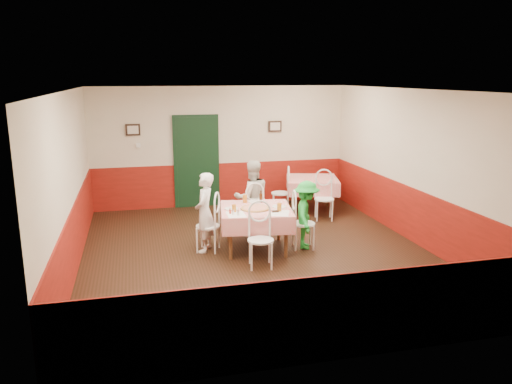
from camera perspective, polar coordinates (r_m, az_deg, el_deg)
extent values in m
plane|color=black|center=(8.81, 0.10, -6.94)|extent=(7.00, 7.00, 0.00)
plane|color=white|center=(8.28, 0.11, 11.58)|extent=(7.00, 7.00, 0.00)
cube|color=beige|center=(11.81, -3.99, 5.21)|extent=(6.00, 0.10, 2.80)
cube|color=beige|center=(5.21, 9.43, -5.25)|extent=(6.00, 0.10, 2.80)
cube|color=beige|center=(8.26, -20.55, 0.93)|extent=(0.10, 7.00, 2.80)
cube|color=beige|center=(9.59, 17.80, 2.75)|extent=(0.10, 7.00, 2.80)
cube|color=maroon|center=(11.96, -3.91, 0.92)|extent=(6.00, 0.03, 1.00)
cube|color=maroon|center=(5.57, 9.02, -14.02)|extent=(6.00, 0.03, 1.00)
cube|color=maroon|center=(8.48, -19.96, -5.01)|extent=(0.03, 7.00, 1.00)
cube|color=maroon|center=(9.78, 17.35, -2.44)|extent=(0.03, 7.00, 1.00)
cube|color=black|center=(11.73, -6.82, 3.36)|extent=(0.96, 0.06, 2.10)
cube|color=black|center=(11.54, -13.89, 6.92)|extent=(0.32, 0.03, 0.26)
cube|color=black|center=(12.00, 2.19, 7.52)|extent=(0.32, 0.03, 0.26)
cube|color=white|center=(11.58, -13.30, 5.23)|extent=(0.10, 0.03, 0.10)
cube|color=red|center=(8.87, 0.00, -4.25)|extent=(1.39, 1.39, 0.77)
cube|color=red|center=(11.47, 6.42, -0.29)|extent=(1.37, 1.37, 0.77)
cylinder|color=#B74723|center=(8.69, -0.11, -1.86)|extent=(0.56, 0.56, 0.03)
cylinder|color=white|center=(8.71, -2.83, -1.91)|extent=(0.29, 0.29, 0.01)
cylinder|color=white|center=(8.83, 2.66, -1.70)|extent=(0.29, 0.29, 0.01)
cylinder|color=white|center=(9.17, -0.12, -1.12)|extent=(0.29, 0.29, 0.01)
cylinder|color=#BF7219|center=(8.50, -2.52, -1.88)|extent=(0.08, 0.08, 0.13)
cylinder|color=#BF7219|center=(8.56, 2.68, -1.74)|extent=(0.09, 0.09, 0.14)
cylinder|color=#BF7219|center=(9.12, -1.27, -0.78)|extent=(0.09, 0.09, 0.14)
cylinder|color=#381C0A|center=(9.12, 0.56, -0.59)|extent=(0.06, 0.06, 0.20)
cylinder|color=silver|center=(8.32, -2.65, -2.35)|extent=(0.04, 0.04, 0.09)
cylinder|color=silver|center=(8.28, -2.06, -2.42)|extent=(0.04, 0.04, 0.09)
cylinder|color=#B23319|center=(8.40, -2.96, -2.21)|extent=(0.04, 0.04, 0.09)
cube|color=white|center=(8.36, -2.31, -2.59)|extent=(0.31, 0.40, 0.00)
cube|color=white|center=(8.45, 2.77, -2.42)|extent=(0.42, 0.48, 0.00)
cube|color=black|center=(8.52, 2.22, -2.22)|extent=(0.12, 0.11, 0.02)
imported|color=gray|center=(8.75, -5.89, -2.34)|extent=(0.50, 0.60, 1.40)
imported|color=gray|center=(9.64, -0.47, -0.65)|extent=(0.74, 0.59, 1.46)
imported|color=gray|center=(8.92, 5.77, -2.62)|extent=(0.69, 0.90, 1.23)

